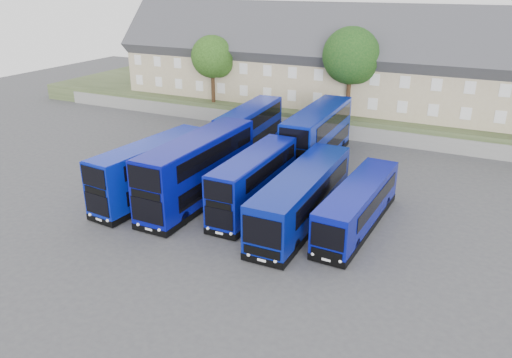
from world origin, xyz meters
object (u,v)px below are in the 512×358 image
(coach_east_a, at_px, (302,198))
(tree_west, at_px, (214,58))
(dd_front_mid, at_px, (198,171))
(tree_mid, at_px, (352,58))
(dd_front_left, at_px, (152,171))

(coach_east_a, xyz_separation_m, tree_west, (-19.08, 20.81, 5.30))
(dd_front_mid, height_order, tree_west, tree_west)
(coach_east_a, height_order, tree_mid, tree_mid)
(dd_front_left, bearing_deg, tree_mid, 74.98)
(tree_mid, bearing_deg, tree_west, -178.21)
(dd_front_left, height_order, tree_mid, tree_mid)
(dd_front_mid, distance_m, tree_west, 24.13)
(dd_front_left, height_order, coach_east_a, dd_front_left)
(dd_front_left, distance_m, dd_front_mid, 3.60)
(dd_front_left, bearing_deg, coach_east_a, 11.72)
(dd_front_mid, bearing_deg, tree_west, 118.11)
(dd_front_left, relative_size, coach_east_a, 0.84)
(dd_front_left, height_order, dd_front_mid, dd_front_mid)
(dd_front_left, xyz_separation_m, tree_mid, (8.47, 22.56, 5.95))
(dd_front_mid, distance_m, tree_mid, 22.79)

